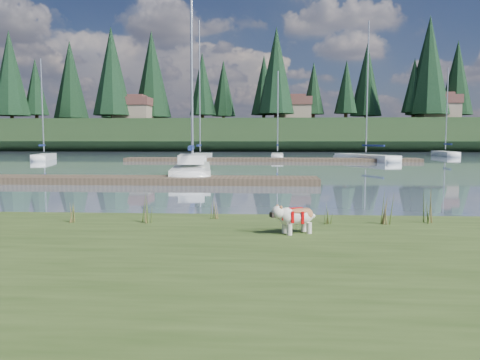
{
  "coord_description": "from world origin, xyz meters",
  "views": [
    {
      "loc": [
        1.8,
        -11.6,
        1.99
      ],
      "look_at": [
        1.13,
        -0.5,
        1.01
      ],
      "focal_mm": 35.0,
      "sensor_mm": 36.0,
      "label": 1
    }
  ],
  "objects": [
    {
      "name": "house_0",
      "position": [
        -22.0,
        70.0,
        7.31
      ],
      "size": [
        6.3,
        5.3,
        4.65
      ],
      "color": "gray",
      "rests_on": "ridge"
    },
    {
      "name": "sailboat_main",
      "position": [
        -2.36,
        13.82,
        0.42
      ],
      "size": [
        3.08,
        9.56,
        13.46
      ],
      "rotation": [
        0.0,
        0.0,
        1.7
      ],
      "color": "white",
      "rests_on": "ground"
    },
    {
      "name": "conifer_2",
      "position": [
        -25.0,
        68.0,
        13.54
      ],
      "size": [
        6.6,
        6.6,
        16.05
      ],
      "color": "#382619",
      "rests_on": "ridge"
    },
    {
      "name": "bank",
      "position": [
        0.0,
        -6.0,
        0.17
      ],
      "size": [
        60.0,
        9.0,
        0.35
      ],
      "primitive_type": "cube",
      "color": "#394D1F",
      "rests_on": "ground"
    },
    {
      "name": "conifer_1",
      "position": [
        -40.0,
        71.0,
        11.28
      ],
      "size": [
        4.4,
        4.4,
        11.3
      ],
      "color": "#382619",
      "rests_on": "ridge"
    },
    {
      "name": "dock_near",
      "position": [
        -4.0,
        9.0,
        0.15
      ],
      "size": [
        16.0,
        2.0,
        0.3
      ],
      "primitive_type": "cube",
      "color": "#4C3D2C",
      "rests_on": "ground"
    },
    {
      "name": "sailboat_bg_2",
      "position": [
        2.71,
        34.92,
        0.34
      ],
      "size": [
        1.25,
        5.62,
        8.67
      ],
      "rotation": [
        0.0,
        0.0,
        1.54
      ],
      "color": "white",
      "rests_on": "ground"
    },
    {
      "name": "sailboat_bg_5",
      "position": [
        22.2,
        44.28,
        0.32
      ],
      "size": [
        1.77,
        7.13,
        10.2
      ],
      "rotation": [
        0.0,
        0.0,
        1.52
      ],
      "color": "white",
      "rests_on": "ground"
    },
    {
      "name": "weed_1",
      "position": [
        0.71,
        -2.18,
        0.55
      ],
      "size": [
        0.17,
        0.14,
        0.47
      ],
      "color": "#475B23",
      "rests_on": "bank"
    },
    {
      "name": "dock_far",
      "position": [
        2.0,
        30.0,
        0.15
      ],
      "size": [
        26.0,
        2.2,
        0.3
      ],
      "primitive_type": "cube",
      "color": "#4C3D2C",
      "rests_on": "ground"
    },
    {
      "name": "conifer_5",
      "position": [
        15.0,
        70.0,
        10.83
      ],
      "size": [
        3.96,
        3.96,
        10.35
      ],
      "color": "#382619",
      "rests_on": "ridge"
    },
    {
      "name": "house_2",
      "position": [
        30.0,
        69.0,
        7.31
      ],
      "size": [
        6.3,
        5.3,
        4.65
      ],
      "color": "gray",
      "rests_on": "ridge"
    },
    {
      "name": "sailboat_bg_0",
      "position": [
        -19.62,
        32.09,
        0.33
      ],
      "size": [
        2.99,
        6.59,
        9.58
      ],
      "rotation": [
        0.0,
        0.0,
        1.85
      ],
      "color": "white",
      "rests_on": "ground"
    },
    {
      "name": "conifer_4",
      "position": [
        3.0,
        66.0,
        13.09
      ],
      "size": [
        6.16,
        6.16,
        15.1
      ],
      "color": "#382619",
      "rests_on": "ridge"
    },
    {
      "name": "sailboat_bg_1",
      "position": [
        -4.68,
        33.02,
        0.33
      ],
      "size": [
        2.19,
        8.88,
        13.03
      ],
      "rotation": [
        0.0,
        0.0,
        1.62
      ],
      "color": "white",
      "rests_on": "ground"
    },
    {
      "name": "ridge",
      "position": [
        0.0,
        73.0,
        2.5
      ],
      "size": [
        200.0,
        20.0,
        5.0
      ],
      "primitive_type": "cube",
      "color": "black",
      "rests_on": "ground"
    },
    {
      "name": "weed_3",
      "position": [
        -2.06,
        -2.68,
        0.57
      ],
      "size": [
        0.17,
        0.14,
        0.53
      ],
      "color": "#475B23",
      "rests_on": "bank"
    },
    {
      "name": "conifer_3",
      "position": [
        -10.0,
        72.0,
        11.74
      ],
      "size": [
        4.84,
        4.84,
        12.25
      ],
      "color": "#382619",
      "rests_on": "ridge"
    },
    {
      "name": "bulldog",
      "position": [
        2.28,
        -3.53,
        0.66
      ],
      "size": [
        0.85,
        0.58,
        0.5
      ],
      "rotation": [
        0.0,
        0.0,
        3.57
      ],
      "color": "silver",
      "rests_on": "bank"
    },
    {
      "name": "weed_4",
      "position": [
        2.95,
        -2.58,
        0.52
      ],
      "size": [
        0.17,
        0.14,
        0.41
      ],
      "color": "#475B23",
      "rests_on": "bank"
    },
    {
      "name": "ground",
      "position": [
        0.0,
        30.0,
        0.0
      ],
      "size": [
        200.0,
        200.0,
        0.0
      ],
      "primitive_type": "plane",
      "color": "gray",
      "rests_on": "ground"
    },
    {
      "name": "weed_2",
      "position": [
        4.13,
        -2.52,
        0.68
      ],
      "size": [
        0.17,
        0.14,
        0.79
      ],
      "color": "#475B23",
      "rests_on": "bank"
    },
    {
      "name": "weed_0",
      "position": [
        -0.56,
        -2.65,
        0.59
      ],
      "size": [
        0.17,
        0.14,
        0.58
      ],
      "color": "#475B23",
      "rests_on": "bank"
    },
    {
      "name": "mud_lip",
      "position": [
        0.0,
        -1.6,
        0.07
      ],
      "size": [
        60.0,
        0.5,
        0.14
      ],
      "primitive_type": "cube",
      "color": "#33281C",
      "rests_on": "ground"
    },
    {
      "name": "conifer_6",
      "position": [
        28.0,
        68.0,
        13.99
      ],
      "size": [
        7.04,
        7.04,
        17.0
      ],
      "color": "#382619",
      "rests_on": "ridge"
    },
    {
      "name": "house_1",
      "position": [
        6.0,
        71.0,
        7.31
      ],
      "size": [
        6.3,
        5.3,
        4.65
      ],
      "color": "gray",
      "rests_on": "ridge"
    },
    {
      "name": "sailboat_bg_3",
      "position": [
        10.37,
        32.43,
        0.32
      ],
      "size": [
        5.2,
        8.55,
        12.62
      ],
      "rotation": [
        0.0,
        0.0,
        2.01
      ],
      "color": "white",
      "rests_on": "ground"
    },
    {
      "name": "weed_5",
      "position": [
        4.88,
        -2.36,
        0.64
      ],
      "size": [
        0.17,
        0.14,
        0.7
      ],
      "color": "#475B23",
      "rests_on": "bank"
    }
  ]
}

